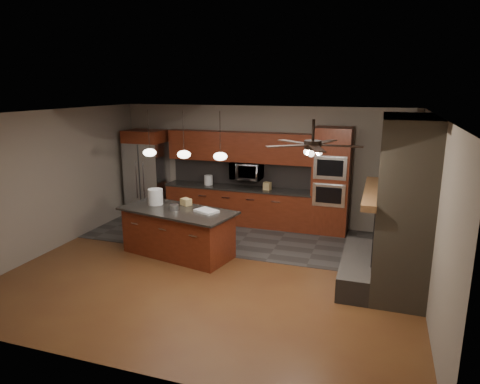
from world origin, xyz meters
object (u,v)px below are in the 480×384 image
at_px(paint_can, 174,207).
at_px(counter_bucket, 208,180).
at_px(refrigerator, 147,173).
at_px(paint_tray, 207,211).
at_px(counter_box, 267,186).
at_px(oven_tower, 331,181).
at_px(kitchen_island, 178,232).
at_px(cardboard_box, 186,202).
at_px(white_bucket, 155,197).
at_px(microwave, 247,171).

relative_size(paint_can, counter_bucket, 0.72).
distance_m(refrigerator, paint_tray, 3.33).
distance_m(paint_tray, counter_box, 2.27).
height_order(oven_tower, kitchen_island, oven_tower).
distance_m(oven_tower, kitchen_island, 3.56).
distance_m(cardboard_box, counter_bucket, 1.94).
relative_size(white_bucket, paint_tray, 0.75).
distance_m(white_bucket, counter_box, 2.69).
relative_size(microwave, counter_box, 4.08).
xyz_separation_m(paint_tray, counter_bucket, (-0.88, 2.23, 0.08)).
bearing_deg(cardboard_box, counter_box, 87.45).
bearing_deg(paint_can, microwave, 73.24).
bearing_deg(oven_tower, microwave, 178.34).
bearing_deg(cardboard_box, refrigerator, 166.89).
xyz_separation_m(oven_tower, paint_tray, (-2.05, -2.23, -0.25)).
bearing_deg(white_bucket, counter_box, 48.19).
bearing_deg(counter_bucket, paint_can, -83.92).
bearing_deg(counter_box, paint_can, -104.98).
bearing_deg(kitchen_island, white_bucket, 172.24).
relative_size(paint_tray, cardboard_box, 2.01).
bearing_deg(cardboard_box, paint_can, -68.16).
xyz_separation_m(white_bucket, counter_box, (1.79, 2.01, -0.09)).
xyz_separation_m(cardboard_box, counter_bucket, (-0.30, 1.91, 0.03)).
relative_size(microwave, refrigerator, 0.34).
bearing_deg(microwave, counter_bucket, -177.02).
distance_m(oven_tower, white_bucket, 3.83).
bearing_deg(paint_tray, kitchen_island, -152.11).
bearing_deg(cardboard_box, oven_tower, 65.91).
bearing_deg(white_bucket, cardboard_box, 13.29).
distance_m(refrigerator, paint_can, 2.94).
distance_m(microwave, white_bucket, 2.46).
bearing_deg(oven_tower, paint_tray, -132.65).
height_order(microwave, refrigerator, refrigerator).
distance_m(microwave, cardboard_box, 2.09).
bearing_deg(counter_bucket, cardboard_box, -80.95).
distance_m(white_bucket, cardboard_box, 0.63).
height_order(cardboard_box, counter_bucket, counter_bucket).
bearing_deg(microwave, white_bucket, -120.90).
xyz_separation_m(refrigerator, paint_can, (1.90, -2.24, -0.12)).
xyz_separation_m(oven_tower, counter_bucket, (-2.94, 0.01, -0.17)).
height_order(refrigerator, kitchen_island, refrigerator).
height_order(paint_can, paint_tray, paint_can).
relative_size(refrigerator, counter_box, 12.16).
relative_size(kitchen_island, counter_box, 13.52).
xyz_separation_m(kitchen_island, white_bucket, (-0.59, 0.21, 0.61)).
distance_m(refrigerator, white_bucket, 2.39).
xyz_separation_m(refrigerator, counter_box, (3.15, 0.03, -0.10)).
bearing_deg(paint_tray, white_bucket, -163.85).
bearing_deg(oven_tower, refrigerator, -179.08).
distance_m(microwave, paint_can, 2.49).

